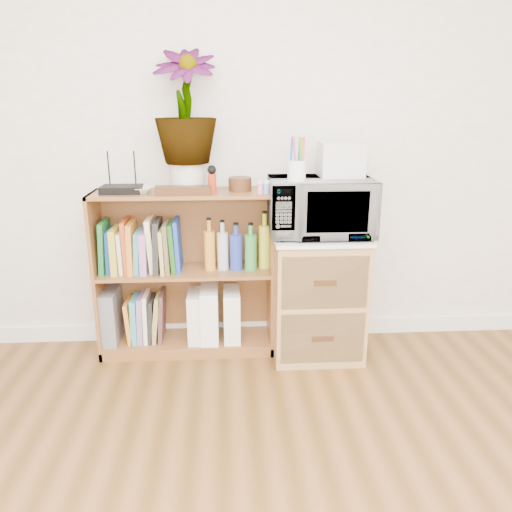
{
  "coord_description": "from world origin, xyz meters",
  "views": [
    {
      "loc": [
        -0.11,
        -0.63,
        1.42
      ],
      "look_at": [
        0.05,
        1.95,
        0.62
      ],
      "focal_mm": 35.0,
      "sensor_mm": 36.0,
      "label": 1
    }
  ],
  "objects": [
    {
      "name": "cookbooks",
      "position": [
        -0.59,
        2.1,
        0.64
      ],
      "size": [
        0.45,
        0.2,
        0.3
      ],
      "color": "#1B662D",
      "rests_on": "bookshelf"
    },
    {
      "name": "magazine_holder_left",
      "position": [
        -0.3,
        2.09,
        0.22
      ],
      "size": [
        0.09,
        0.23,
        0.29
      ],
      "primitive_type": "cube",
      "color": "white",
      "rests_on": "bookshelf"
    },
    {
      "name": "file_box",
      "position": [
        -0.8,
        2.1,
        0.23
      ],
      "size": [
        0.09,
        0.25,
        0.31
      ],
      "primitive_type": "cube",
      "color": "slate",
      "rests_on": "bookshelf"
    },
    {
      "name": "wicker_unit",
      "position": [
        0.4,
        2.02,
        0.35
      ],
      "size": [
        0.5,
        0.45,
        0.7
      ],
      "primitive_type": "cube",
      "color": "#9E7542",
      "rests_on": "ground"
    },
    {
      "name": "magazine_holder_mid",
      "position": [
        -0.22,
        2.09,
        0.23
      ],
      "size": [
        0.1,
        0.25,
        0.32
      ],
      "primitive_type": "cube",
      "color": "white",
      "rests_on": "bookshelf"
    },
    {
      "name": "magazine_holder_right",
      "position": [
        -0.09,
        2.09,
        0.22
      ],
      "size": [
        0.09,
        0.24,
        0.3
      ],
      "primitive_type": "cube",
      "color": "white",
      "rests_on": "bookshelf"
    },
    {
      "name": "microwave",
      "position": [
        0.4,
        2.02,
        0.87
      ],
      "size": [
        0.56,
        0.38,
        0.31
      ],
      "primitive_type": "imported",
      "rotation": [
        0.0,
        0.0,
        -0.01
      ],
      "color": "white",
      "rests_on": "wicker_unit"
    },
    {
      "name": "bookshelf",
      "position": [
        -0.35,
        2.1,
        0.47
      ],
      "size": [
        1.0,
        0.3,
        0.95
      ],
      "primitive_type": "cube",
      "color": "brown",
      "rests_on": "ground"
    },
    {
      "name": "paint_jars",
      "position": [
        0.1,
        2.01,
        0.98
      ],
      "size": [
        0.1,
        0.04,
        0.05
      ],
      "primitive_type": "cube",
      "color": "pink",
      "rests_on": "bookshelf"
    },
    {
      "name": "potted_plant",
      "position": [
        -0.32,
        2.12,
        1.4
      ],
      "size": [
        0.33,
        0.33,
        0.59
      ],
      "primitive_type": "imported",
      "color": "#316F2C",
      "rests_on": "plant_pot"
    },
    {
      "name": "kokeshi_doll",
      "position": [
        -0.18,
        2.06,
        1.0
      ],
      "size": [
        0.04,
        0.04,
        0.1
      ],
      "primitive_type": "cylinder",
      "color": "#AF2E15",
      "rests_on": "bookshelf"
    },
    {
      "name": "liquor_bottles",
      "position": [
        -0.05,
        2.1,
        0.64
      ],
      "size": [
        0.38,
        0.07,
        0.32
      ],
      "color": "orange",
      "rests_on": "bookshelf"
    },
    {
      "name": "skirting_board",
      "position": [
        0.0,
        2.24,
        0.05
      ],
      "size": [
        4.0,
        0.02,
        0.1
      ],
      "primitive_type": "cube",
      "color": "white",
      "rests_on": "ground"
    },
    {
      "name": "wooden_bowl",
      "position": [
        -0.03,
        2.11,
        0.99
      ],
      "size": [
        0.13,
        0.13,
        0.07
      ],
      "primitive_type": "cylinder",
      "color": "#3A1D10",
      "rests_on": "bookshelf"
    },
    {
      "name": "lower_books",
      "position": [
        -0.59,
        2.1,
        0.21
      ],
      "size": [
        0.23,
        0.19,
        0.3
      ],
      "color": "orange",
      "rests_on": "bookshelf"
    },
    {
      "name": "white_bowl",
      "position": [
        -0.57,
        2.07,
        0.97
      ],
      "size": [
        0.13,
        0.13,
        0.03
      ],
      "primitive_type": "imported",
      "color": "silver",
      "rests_on": "bookshelf"
    },
    {
      "name": "small_appliance",
      "position": [
        0.52,
        2.08,
        1.12
      ],
      "size": [
        0.23,
        0.19,
        0.18
      ],
      "primitive_type": "cube",
      "color": "silver",
      "rests_on": "microwave"
    },
    {
      "name": "plant_pot",
      "position": [
        -0.32,
        2.12,
        1.03
      ],
      "size": [
        0.18,
        0.18,
        0.15
      ],
      "primitive_type": "cylinder",
      "color": "silver",
      "rests_on": "bookshelf"
    },
    {
      "name": "pen_cup",
      "position": [
        0.26,
        1.95,
        1.08
      ],
      "size": [
        0.09,
        0.09,
        0.1
      ],
      "primitive_type": "cylinder",
      "color": "white",
      "rests_on": "microwave"
    },
    {
      "name": "trinket_box",
      "position": [
        -0.34,
        2.0,
        0.97
      ],
      "size": [
        0.29,
        0.07,
        0.05
      ],
      "primitive_type": "cube",
      "color": "#371E0F",
      "rests_on": "bookshelf"
    },
    {
      "name": "router",
      "position": [
        -0.67,
        2.08,
        0.97
      ],
      "size": [
        0.21,
        0.15,
        0.04
      ],
      "primitive_type": "cube",
      "color": "black",
      "rests_on": "bookshelf"
    }
  ]
}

